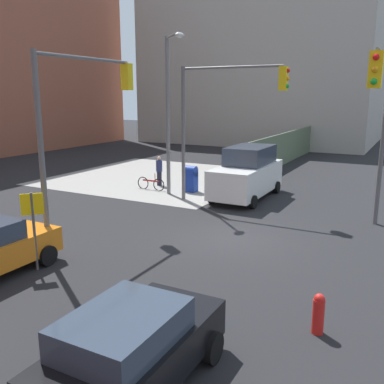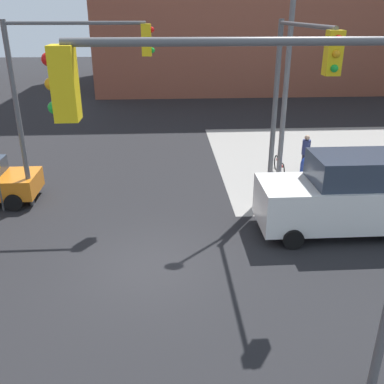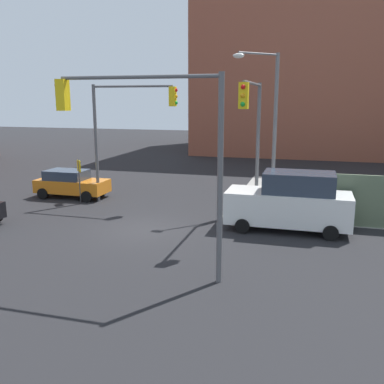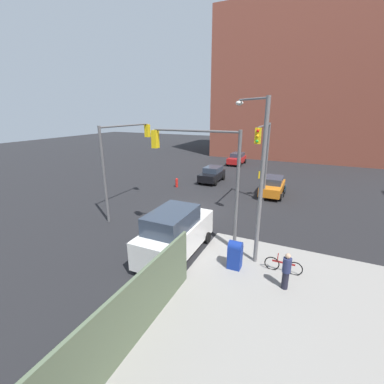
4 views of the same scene
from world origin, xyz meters
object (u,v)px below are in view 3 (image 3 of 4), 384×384
(traffic_signal_se_corner, at_px, (153,135))
(traffic_signal_ne_corner, at_px, (253,124))
(bicycle_leaning_on_fence, at_px, (281,196))
(mailbox_blue, at_px, (290,197))
(street_lamp_corner, at_px, (270,119))
(traffic_signal_nw_corner, at_px, (126,120))
(coupe_orange, at_px, (71,183))
(pedestrian_crossing, at_px, (304,187))
(van_white_delivery, at_px, (290,202))
(bicycle_at_crosswalk, at_px, (77,188))

(traffic_signal_se_corner, relative_size, traffic_signal_ne_corner, 1.00)
(traffic_signal_ne_corner, relative_size, bicycle_leaning_on_fence, 3.71)
(mailbox_blue, bearing_deg, street_lamp_corner, 156.84)
(traffic_signal_nw_corner, height_order, coupe_orange, traffic_signal_nw_corner)
(traffic_signal_nw_corner, height_order, pedestrian_crossing, traffic_signal_nw_corner)
(pedestrian_crossing, bearing_deg, van_white_delivery, -178.44)
(traffic_signal_nw_corner, xyz_separation_m, bicycle_leaning_on_fence, (8.26, 2.70, -4.25))
(street_lamp_corner, relative_size, coupe_orange, 1.91)
(traffic_signal_nw_corner, distance_m, traffic_signal_se_corner, 10.30)
(mailbox_blue, bearing_deg, traffic_signal_se_corner, -112.01)
(traffic_signal_se_corner, distance_m, bicycle_at_crosswalk, 14.58)
(traffic_signal_se_corner, bearing_deg, coupe_orange, 133.23)
(street_lamp_corner, bearing_deg, traffic_signal_se_corner, -104.40)
(street_lamp_corner, bearing_deg, traffic_signal_ne_corner, -98.22)
(pedestrian_crossing, bearing_deg, traffic_signal_ne_corner, 161.04)
(pedestrian_crossing, xyz_separation_m, bicycle_at_crosswalk, (-13.60, -1.40, -0.54))
(traffic_signal_ne_corner, distance_m, bicycle_at_crosswalk, 12.58)
(traffic_signal_se_corner, height_order, mailbox_blue, traffic_signal_se_corner)
(street_lamp_corner, height_order, bicycle_at_crosswalk, street_lamp_corner)
(traffic_signal_ne_corner, bearing_deg, pedestrian_crossing, 64.81)
(traffic_signal_nw_corner, xyz_separation_m, traffic_signal_ne_corner, (7.16, -1.99, 0.02))
(traffic_signal_ne_corner, xyz_separation_m, pedestrian_crossing, (2.30, 4.89, -3.73))
(van_white_delivery, xyz_separation_m, bicycle_leaning_on_fence, (-0.74, 5.40, -0.93))
(coupe_orange, height_order, bicycle_leaning_on_fence, coupe_orange)
(traffic_signal_ne_corner, bearing_deg, traffic_signal_se_corner, -106.98)
(traffic_signal_se_corner, relative_size, van_white_delivery, 1.20)
(coupe_orange, bearing_deg, traffic_signal_ne_corner, -12.41)
(van_white_delivery, bearing_deg, traffic_signal_ne_corner, 158.94)
(traffic_signal_se_corner, bearing_deg, mailbox_blue, 67.99)
(traffic_signal_ne_corner, distance_m, mailbox_blue, 4.89)
(traffic_signal_ne_corner, xyz_separation_m, bicycle_leaning_on_fence, (1.10, 4.69, -4.27))
(bicycle_leaning_on_fence, bearing_deg, traffic_signal_nw_corner, -161.92)
(street_lamp_corner, distance_m, mailbox_blue, 4.17)
(traffic_signal_ne_corner, height_order, pedestrian_crossing, traffic_signal_ne_corner)
(mailbox_blue, xyz_separation_m, van_white_delivery, (0.14, -3.20, 0.52))
(bicycle_leaning_on_fence, bearing_deg, pedestrian_crossing, 9.62)
(pedestrian_crossing, xyz_separation_m, bicycle_leaning_on_fence, (-1.20, -0.20, -0.54))
(street_lamp_corner, relative_size, bicycle_at_crosswalk, 4.57)
(van_white_delivery, distance_m, bicycle_leaning_on_fence, 5.53)
(van_white_delivery, bearing_deg, coupe_orange, 166.30)
(coupe_orange, distance_m, bicycle_at_crosswalk, 1.21)
(mailbox_blue, xyz_separation_m, bicycle_leaning_on_fence, (-0.60, 2.20, -0.42))
(bicycle_leaning_on_fence, bearing_deg, street_lamp_corner, -111.78)
(coupe_orange, bearing_deg, traffic_signal_nw_corner, -6.41)
(mailbox_blue, xyz_separation_m, pedestrian_crossing, (0.60, 2.40, 0.12))
(coupe_orange, xyz_separation_m, van_white_delivery, (12.85, -3.13, 0.44))
(pedestrian_crossing, bearing_deg, bicycle_leaning_on_fence, 105.84)
(mailbox_blue, distance_m, bicycle_leaning_on_fence, 2.32)
(mailbox_blue, bearing_deg, traffic_signal_ne_corner, -124.32)
(street_lamp_corner, distance_m, van_white_delivery, 5.26)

